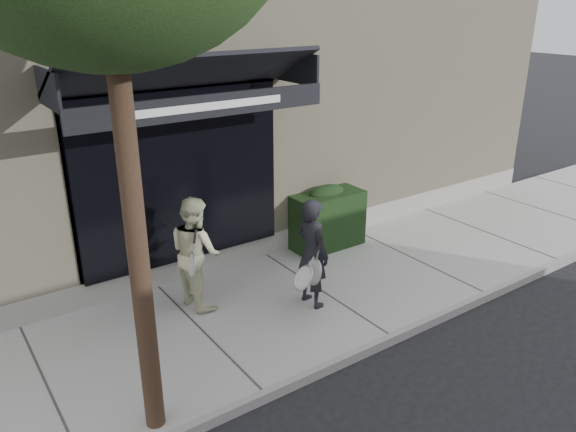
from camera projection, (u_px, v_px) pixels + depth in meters
ground at (319, 296)px, 8.66m from camera, size 80.00×80.00×0.00m
sidewalk at (320, 293)px, 8.64m from camera, size 20.00×3.00×0.12m
curb at (391, 339)px, 7.45m from camera, size 20.00×0.10×0.14m
building_facade at (173, 79)px, 11.45m from camera, size 14.30×8.04×5.64m
hedge at (326, 217)px, 9.96m from camera, size 1.30×0.70×1.14m
pedestrian_front at (312, 253)px, 7.94m from camera, size 0.71×0.79×1.62m
pedestrian_back at (195, 252)px, 7.95m from camera, size 0.71×0.86×1.64m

